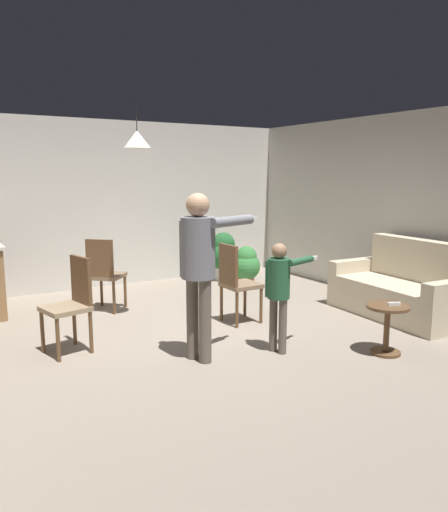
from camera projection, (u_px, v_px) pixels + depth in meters
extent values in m
plane|color=gray|center=(207.00, 337.00, 5.67)|extent=(7.68, 7.68, 0.00)
cube|color=beige|center=(111.00, 204.00, 8.14)|extent=(6.40, 0.10, 2.70)
cube|color=beige|center=(401.00, 209.00, 7.09)|extent=(0.10, 6.40, 2.70)
cube|color=beige|center=(397.00, 299.00, 6.49)|extent=(0.94, 1.49, 0.45)
cube|color=beige|center=(417.00, 260.00, 6.56)|extent=(0.29, 1.45, 0.55)
cube|color=beige|center=(354.00, 281.00, 7.18)|extent=(0.86, 0.23, 0.63)
cylinder|color=brown|center=(371.00, 297.00, 7.37)|extent=(0.05, 0.05, 0.06)
cylinder|color=brown|center=(429.00, 335.00, 5.68)|extent=(0.05, 0.05, 0.06)
cylinder|color=brown|center=(337.00, 303.00, 7.07)|extent=(0.05, 0.05, 0.06)
cylinder|color=brown|center=(388.00, 307.00, 5.08)|extent=(0.44, 0.44, 0.03)
cylinder|color=brown|center=(387.00, 331.00, 5.12)|extent=(0.06, 0.06, 0.49)
cylinder|color=brown|center=(385.00, 352.00, 5.16)|extent=(0.31, 0.31, 0.03)
cylinder|color=#60564C|center=(193.00, 318.00, 4.98)|extent=(0.12, 0.12, 0.84)
cylinder|color=#60564C|center=(205.00, 321.00, 4.86)|extent=(0.12, 0.12, 0.84)
cylinder|color=slate|center=(198.00, 248.00, 4.80)|extent=(0.33, 0.33, 0.60)
sphere|color=tan|center=(198.00, 205.00, 4.73)|extent=(0.23, 0.23, 0.23)
cylinder|color=slate|center=(184.00, 249.00, 4.93)|extent=(0.10, 0.10, 0.56)
cylinder|color=slate|center=(232.00, 221.00, 4.84)|extent=(0.57, 0.26, 0.10)
cube|color=white|center=(252.00, 219.00, 5.07)|extent=(0.13, 0.07, 0.04)
cylinder|color=#60564C|center=(273.00, 324.00, 5.21)|extent=(0.09, 0.09, 0.58)
cylinder|color=#60564C|center=(283.00, 326.00, 5.13)|extent=(0.09, 0.09, 0.58)
cylinder|color=#265938|center=(279.00, 278.00, 5.08)|extent=(0.23, 0.23, 0.41)
sphere|color=#9E7556|center=(279.00, 251.00, 5.04)|extent=(0.16, 0.16, 0.16)
cylinder|color=#265938|center=(268.00, 279.00, 5.18)|extent=(0.07, 0.07, 0.39)
cylinder|color=#265938|center=(301.00, 261.00, 5.11)|extent=(0.39, 0.17, 0.07)
cube|color=white|center=(313.00, 258.00, 5.27)|extent=(0.13, 0.07, 0.04)
cylinder|color=brown|center=(89.00, 296.00, 6.65)|extent=(0.04, 0.04, 0.45)
cylinder|color=brown|center=(114.00, 298.00, 6.58)|extent=(0.04, 0.04, 0.45)
cylinder|color=brown|center=(102.00, 290.00, 7.00)|extent=(0.04, 0.04, 0.45)
cylinder|color=brown|center=(125.00, 291.00, 6.92)|extent=(0.04, 0.04, 0.45)
cube|color=#7F664C|center=(107.00, 276.00, 6.75)|extent=(0.59, 0.59, 0.05)
cube|color=brown|center=(100.00, 258.00, 6.52)|extent=(0.30, 0.29, 0.50)
cylinder|color=brown|center=(221.00, 303.00, 6.30)|extent=(0.04, 0.04, 0.45)
cylinder|color=brown|center=(237.00, 310.00, 5.99)|extent=(0.04, 0.04, 0.45)
cylinder|color=brown|center=(245.00, 299.00, 6.48)|extent=(0.04, 0.04, 0.45)
cylinder|color=brown|center=(261.00, 306.00, 6.18)|extent=(0.04, 0.04, 0.45)
cube|color=#7F664C|center=(241.00, 285.00, 6.20)|extent=(0.42, 0.42, 0.05)
cube|color=brown|center=(228.00, 265.00, 6.05)|extent=(0.04, 0.38, 0.50)
cylinder|color=brown|center=(91.00, 332.00, 5.15)|extent=(0.04, 0.04, 0.45)
cylinder|color=brown|center=(75.00, 325.00, 5.41)|extent=(0.04, 0.04, 0.45)
cylinder|color=brown|center=(58.00, 340.00, 4.91)|extent=(0.04, 0.04, 0.45)
cylinder|color=brown|center=(42.00, 332.00, 5.17)|extent=(0.04, 0.04, 0.45)
cube|color=#997F60|center=(65.00, 309.00, 5.12)|extent=(0.50, 0.50, 0.05)
cube|color=brown|center=(81.00, 280.00, 5.20)|extent=(0.12, 0.38, 0.50)
cylinder|color=brown|center=(246.00, 282.00, 8.08)|extent=(0.26, 0.26, 0.21)
sphere|color=#387F3D|center=(246.00, 266.00, 8.03)|extent=(0.45, 0.45, 0.45)
sphere|color=#387F3D|center=(246.00, 257.00, 8.01)|extent=(0.34, 0.34, 0.34)
cylinder|color=#B7B2AD|center=(223.00, 273.00, 8.73)|extent=(0.32, 0.32, 0.25)
sphere|color=#235B2D|center=(223.00, 255.00, 8.67)|extent=(0.55, 0.55, 0.55)
sphere|color=#235B2D|center=(223.00, 244.00, 8.64)|extent=(0.41, 0.41, 0.41)
cube|color=white|center=(394.00, 304.00, 5.06)|extent=(0.13, 0.09, 0.04)
cone|color=silver|center=(137.00, 139.00, 5.84)|extent=(0.32, 0.32, 0.20)
cylinder|color=black|center=(136.00, 116.00, 5.79)|extent=(0.01, 0.01, 0.36)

